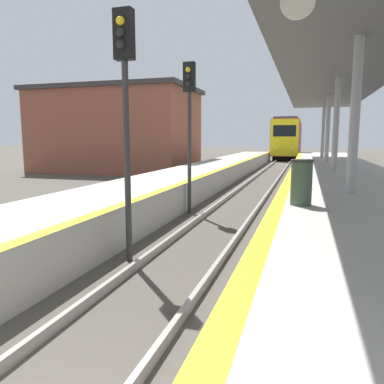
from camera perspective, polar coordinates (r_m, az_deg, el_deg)
train at (r=48.20m, az=14.44°, el=7.89°), size 2.86×17.12×4.66m
signal_near at (r=7.31m, az=-10.17°, el=15.04°), size 0.36×0.31×4.73m
signal_mid at (r=11.98m, az=-0.43°, el=12.44°), size 0.36×0.31×4.73m
station_canopy at (r=17.29m, az=21.44°, el=16.12°), size 4.62×32.68×4.18m
trash_bin at (r=8.50m, az=16.33°, el=1.43°), size 0.48×0.48×1.00m
station_building at (r=28.34m, az=-11.42°, el=9.24°), size 11.57×7.08×5.98m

